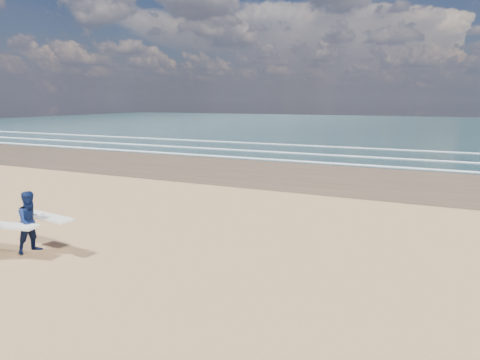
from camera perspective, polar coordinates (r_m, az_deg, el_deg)
The scene contains 1 object.
surfer_far at distance 14.70m, azimuth -25.96°, elevation -4.99°, with size 2.25×1.26×1.92m.
Camera 1 is at (10.63, -8.31, 4.66)m, focal length 32.00 mm.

